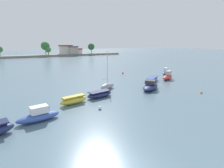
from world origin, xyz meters
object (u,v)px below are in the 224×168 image
(moored_boat_8, at_px, (168,76))
(moored_boat_9, at_px, (166,72))
(mooring_buoy_1, at_px, (123,73))
(moored_boat_7, at_px, (152,79))
(moored_boat_2, at_px, (39,116))
(moored_boat_6, at_px, (151,86))
(mooring_buoy_2, at_px, (201,92))
(moored_boat_5, at_px, (107,86))
(mooring_buoy_3, at_px, (100,108))
(moored_boat_4, at_px, (100,94))
(moored_boat_3, at_px, (74,100))

(moored_boat_8, bearing_deg, moored_boat_9, 22.48)
(mooring_buoy_1, bearing_deg, moored_boat_7, -86.75)
(moored_boat_9, bearing_deg, moored_boat_2, 174.12)
(moored_boat_6, xyz_separation_m, mooring_buoy_2, (5.61, -5.75, -0.44))
(moored_boat_6, bearing_deg, moored_boat_2, 159.01)
(moored_boat_5, height_order, moored_boat_9, moored_boat_5)
(moored_boat_7, bearing_deg, mooring_buoy_3, 175.23)
(moored_boat_7, xyz_separation_m, mooring_buoy_3, (-16.12, -9.04, -0.24))
(moored_boat_4, bearing_deg, mooring_buoy_3, -124.73)
(moored_boat_8, height_order, mooring_buoy_1, moored_boat_8)
(moored_boat_3, bearing_deg, moored_boat_8, 2.47)
(moored_boat_3, bearing_deg, moored_boat_4, 2.55)
(moored_boat_2, xyz_separation_m, mooring_buoy_1, (22.44, 19.73, -0.38))
(moored_boat_6, height_order, moored_boat_7, moored_boat_6)
(moored_boat_4, relative_size, moored_boat_6, 0.78)
(moored_boat_3, xyz_separation_m, mooring_buoy_2, (19.47, -4.89, -0.35))
(moored_boat_5, height_order, moored_boat_7, moored_boat_5)
(moored_boat_2, distance_m, mooring_buoy_2, 24.21)
(moored_boat_3, bearing_deg, moored_boat_5, 20.83)
(moored_boat_3, distance_m, moored_boat_4, 4.39)
(moored_boat_3, height_order, moored_boat_8, moored_boat_8)
(moored_boat_6, distance_m, moored_boat_7, 6.53)
(moored_boat_4, bearing_deg, moored_boat_2, -164.11)
(moored_boat_2, xyz_separation_m, moored_boat_5, (12.07, 8.06, -0.03))
(moored_boat_4, xyz_separation_m, mooring_buoy_2, (15.21, -5.94, -0.28))
(moored_boat_2, height_order, moored_boat_3, moored_boat_2)
(mooring_buoy_1, bearing_deg, moored_boat_8, -65.16)
(moored_boat_6, bearing_deg, mooring_buoy_3, 166.43)
(moored_boat_6, bearing_deg, moored_boat_9, 2.33)
(moored_boat_2, xyz_separation_m, mooring_buoy_2, (24.16, -1.47, -0.43))
(moored_boat_6, xyz_separation_m, mooring_buoy_1, (3.90, 15.45, -0.40))
(mooring_buoy_3, bearing_deg, moored_boat_7, 29.29)
(moored_boat_4, relative_size, mooring_buoy_2, 13.00)
(moored_boat_3, bearing_deg, mooring_buoy_1, 31.23)
(mooring_buoy_1, bearing_deg, moored_boat_9, -29.97)
(moored_boat_5, bearing_deg, moored_boat_7, -17.38)
(moored_boat_3, distance_m, moored_boat_9, 29.40)
(moored_boat_5, bearing_deg, mooring_buoy_3, -144.65)
(moored_boat_3, bearing_deg, mooring_buoy_3, -68.40)
(moored_boat_5, distance_m, moored_boat_8, 15.37)
(moored_boat_9, bearing_deg, moored_boat_5, 167.30)
(moored_boat_6, bearing_deg, moored_boat_7, 12.35)
(moored_boat_9, distance_m, mooring_buoy_1, 11.08)
(moored_boat_6, xyz_separation_m, mooring_buoy_3, (-11.61, -4.32, -0.40))
(moored_boat_2, relative_size, moored_boat_9, 1.20)
(moored_boat_2, xyz_separation_m, moored_boat_6, (18.55, 4.28, 0.01))
(moored_boat_4, height_order, mooring_buoy_3, moored_boat_4)
(moored_boat_4, height_order, moored_boat_7, moored_boat_4)
(moored_boat_3, relative_size, moored_boat_6, 0.70)
(moored_boat_2, relative_size, moored_boat_6, 0.79)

